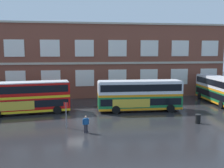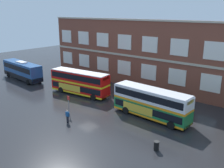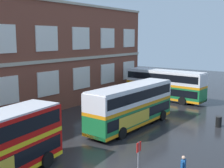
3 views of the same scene
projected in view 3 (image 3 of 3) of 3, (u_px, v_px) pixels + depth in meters
name	position (u px, v px, depth m)	size (l,w,h in m)	color
ground_plane	(92.00, 161.00, 20.35)	(120.00, 120.00, 0.00)	#232326
double_decker_middle	(132.00, 105.00, 27.65)	(11.09, 3.17, 4.07)	#197038
double_decker_far	(165.00, 84.00, 39.75)	(3.38, 11.14, 4.07)	#197038
waiting_passenger	(183.00, 168.00, 17.08)	(0.64, 0.30, 1.70)	black
bus_stand_flag	(138.00, 160.00, 16.51)	(0.44, 0.10, 2.70)	slate
station_litter_bin	(219.00, 122.00, 27.93)	(0.60, 0.60, 1.03)	black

